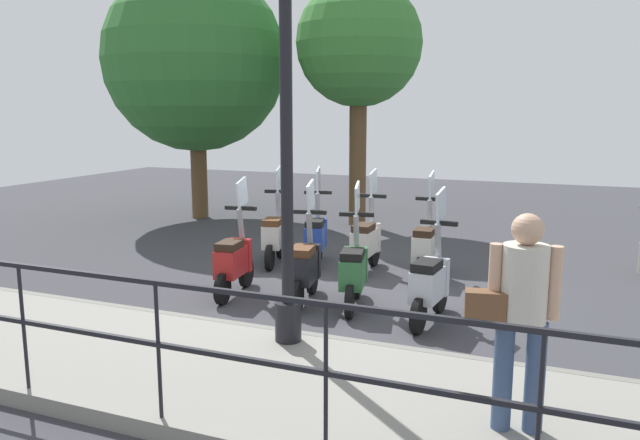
# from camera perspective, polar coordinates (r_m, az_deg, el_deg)

# --- Properties ---
(ground_plane) EXTENTS (28.00, 28.00, 0.00)m
(ground_plane) POSITION_cam_1_polar(r_m,az_deg,el_deg) (8.62, 2.59, -6.34)
(ground_plane) COLOR #38383D
(promenade_walkway) EXTENTS (2.20, 20.00, 0.15)m
(promenade_walkway) POSITION_cam_1_polar(r_m,az_deg,el_deg) (5.89, -8.05, -13.66)
(promenade_walkway) COLOR gray
(promenade_walkway) RESTS_ON ground_plane
(fence_railing) EXTENTS (0.04, 16.03, 1.07)m
(fence_railing) POSITION_cam_1_polar(r_m,az_deg,el_deg) (4.78, -14.67, -9.05)
(fence_railing) COLOR black
(fence_railing) RESTS_ON promenade_walkway
(lamp_post_near) EXTENTS (0.26, 0.90, 4.53)m
(lamp_post_near) POSITION_cam_1_polar(r_m,az_deg,el_deg) (5.97, -3.09, 7.45)
(lamp_post_near) COLOR black
(lamp_post_near) RESTS_ON promenade_walkway
(pedestrian_with_bag) EXTENTS (0.38, 0.64, 1.59)m
(pedestrian_with_bag) POSITION_cam_1_polar(r_m,az_deg,el_deg) (4.62, 17.82, -7.53)
(pedestrian_with_bag) COLOR #384C70
(pedestrian_with_bag) RESTS_ON promenade_walkway
(tree_large) EXTENTS (3.99, 3.99, 5.49)m
(tree_large) POSITION_cam_1_polar(r_m,az_deg,el_deg) (14.31, -11.34, 14.14)
(tree_large) COLOR brown
(tree_large) RESTS_ON ground_plane
(tree_distant) EXTENTS (2.59, 2.59, 5.06)m
(tree_distant) POSITION_cam_1_polar(r_m,az_deg,el_deg) (13.21, 3.57, 15.65)
(tree_distant) COLOR brown
(tree_distant) RESTS_ON ground_plane
(scooter_near_0) EXTENTS (1.23, 0.44, 1.54)m
(scooter_near_0) POSITION_cam_1_polar(r_m,az_deg,el_deg) (7.29, 10.04, -5.62)
(scooter_near_0) COLOR black
(scooter_near_0) RESTS_ON ground_plane
(scooter_near_1) EXTENTS (1.22, 0.50, 1.54)m
(scooter_near_1) POSITION_cam_1_polar(r_m,az_deg,el_deg) (7.73, 3.10, -4.56)
(scooter_near_1) COLOR black
(scooter_near_1) RESTS_ON ground_plane
(scooter_near_2) EXTENTS (1.22, 0.47, 1.54)m
(scooter_near_2) POSITION_cam_1_polar(r_m,az_deg,el_deg) (7.91, -1.39, -4.22)
(scooter_near_2) COLOR black
(scooter_near_2) RESTS_ON ground_plane
(scooter_near_3) EXTENTS (1.23, 0.45, 1.54)m
(scooter_near_3) POSITION_cam_1_polar(r_m,az_deg,el_deg) (8.30, -7.86, -3.63)
(scooter_near_3) COLOR black
(scooter_near_3) RESTS_ON ground_plane
(scooter_far_0) EXTENTS (1.23, 0.44, 1.54)m
(scooter_far_0) POSITION_cam_1_polar(r_m,az_deg,el_deg) (9.19, 9.65, -2.32)
(scooter_far_0) COLOR black
(scooter_far_0) RESTS_ON ground_plane
(scooter_far_1) EXTENTS (1.23, 0.44, 1.54)m
(scooter_far_1) POSITION_cam_1_polar(r_m,az_deg,el_deg) (9.41, 4.24, -1.91)
(scooter_far_1) COLOR black
(scooter_far_1) RESTS_ON ground_plane
(scooter_far_2) EXTENTS (1.21, 0.53, 1.54)m
(scooter_far_2) POSITION_cam_1_polar(r_m,az_deg,el_deg) (9.76, -0.38, -1.45)
(scooter_far_2) COLOR black
(scooter_far_2) RESTS_ON ground_plane
(scooter_far_3) EXTENTS (1.21, 0.51, 1.54)m
(scooter_far_3) POSITION_cam_1_polar(r_m,az_deg,el_deg) (9.90, -4.13, -1.31)
(scooter_far_3) COLOR black
(scooter_far_3) RESTS_ON ground_plane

